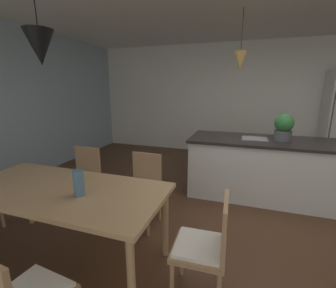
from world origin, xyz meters
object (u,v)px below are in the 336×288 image
Objects in this scene: chair_kitchen_end at (206,245)px; potted_plant_on_island at (284,127)px; vase_on_dining_table at (79,183)px; chair_far_right at (143,187)px; dining_table at (62,195)px; kitchen_island at (261,168)px; chair_far_left at (83,178)px.

potted_plant_on_island reaches higher than chair_kitchen_end.
chair_kitchen_end is at bearing 3.96° from vase_on_dining_table.
chair_far_right is at bearing 79.16° from vase_on_dining_table.
dining_table is 2.96m from potted_plant_on_island.
kitchen_island is at bearing 41.66° from chair_far_right.
chair_kitchen_end reaches higher than dining_table.
dining_table is at bearing -118.32° from chair_far_right.
vase_on_dining_table is at bearing -126.44° from kitchen_island.
kitchen_island is (0.51, 2.06, -0.01)m from chair_kitchen_end.
chair_kitchen_end is 1.94m from chair_far_left.
vase_on_dining_table is at bearing -51.46° from chair_far_left.
potted_plant_on_island is at bearing 44.68° from dining_table.
chair_far_right is 0.87m from chair_far_left.
chair_kitchen_end is (1.33, 0.00, -0.21)m from dining_table.
vase_on_dining_table is at bearing -130.42° from potted_plant_on_island.
chair_far_right is at bearing -0.00° from chair_far_left.
dining_table is 8.53× the size of vase_on_dining_table.
vase_on_dining_table is (-1.57, -2.13, 0.41)m from kitchen_island.
dining_table is at bearing 164.99° from vase_on_dining_table.
potted_plant_on_island is at bearing 0.00° from kitchen_island.
dining_table is 2.22× the size of chair_far_right.
chair_kitchen_end is 2.24× the size of potted_plant_on_island.
dining_table is 0.94m from chair_far_left.
chair_far_left is (-0.43, 0.81, -0.21)m from dining_table.
chair_far_left is (-1.77, 0.81, 0.00)m from chair_kitchen_end.
vase_on_dining_table is (-1.81, -2.13, -0.23)m from potted_plant_on_island.
dining_table is 2.77m from kitchen_island.
chair_far_right is 1.00× the size of chair_kitchen_end.
potted_plant_on_island is at bearing 26.41° from chair_far_left.
kitchen_island is at bearing 48.20° from dining_table.
dining_table is at bearing -179.90° from chair_kitchen_end.
kitchen_island is 2.68m from vase_on_dining_table.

